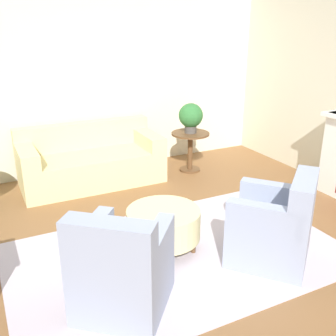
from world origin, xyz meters
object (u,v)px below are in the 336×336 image
at_px(couch, 91,162).
at_px(side_table, 190,144).
at_px(armchair_right, 275,228).
at_px(potted_plant_on_side_table, 191,116).
at_px(armchair_left, 122,271).
at_px(ottoman_table, 163,224).

distance_m(couch, side_table, 1.58).
height_order(couch, side_table, couch).
relative_size(couch, armchair_right, 2.00).
relative_size(side_table, potted_plant_on_side_table, 1.36).
relative_size(armchair_right, side_table, 1.61).
height_order(armchair_left, potted_plant_on_side_table, potted_plant_on_side_table).
relative_size(couch, potted_plant_on_side_table, 4.36).
xyz_separation_m(ottoman_table, potted_plant_on_side_table, (1.40, 1.92, 0.61)).
bearing_deg(armchair_left, couch, 78.79).
relative_size(couch, ottoman_table, 2.63).
bearing_deg(ottoman_table, armchair_right, -38.97).
bearing_deg(couch, potted_plant_on_side_table, -8.17).
distance_m(armchair_right, side_table, 2.67).
bearing_deg(armchair_right, side_table, 78.44).
distance_m(armchair_left, ottoman_table, 1.01).
distance_m(side_table, potted_plant_on_side_table, 0.45).
relative_size(ottoman_table, side_table, 1.22).
bearing_deg(potted_plant_on_side_table, armchair_left, -129.00).
bearing_deg(couch, ottoman_table, -85.89).
bearing_deg(armchair_left, ottoman_table, 44.41).
bearing_deg(armchair_right, armchair_left, 180.00).
xyz_separation_m(couch, side_table, (1.56, -0.22, 0.12)).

